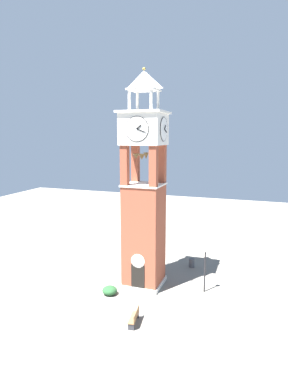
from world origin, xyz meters
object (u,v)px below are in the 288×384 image
clock_tower (144,200)px  park_bench (134,317)px  trash_bin (192,263)px  lamp_post (205,261)px

clock_tower → park_bench: clock_tower is taller
clock_tower → trash_bin: (2.97, 4.91, -6.68)m
lamp_post → trash_bin: (-1.93, 4.56, -2.12)m
clock_tower → trash_bin: size_ratio=21.36×
park_bench → trash_bin: park_bench is taller
clock_tower → park_bench: 8.83m
clock_tower → lamp_post: clock_tower is taller
park_bench → trash_bin: 10.73m
park_bench → lamp_post: 7.30m
clock_tower → lamp_post: size_ratio=4.74×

